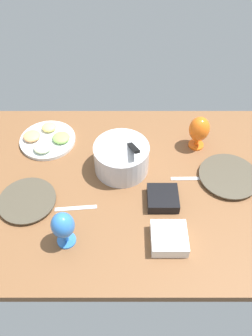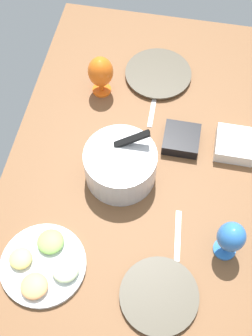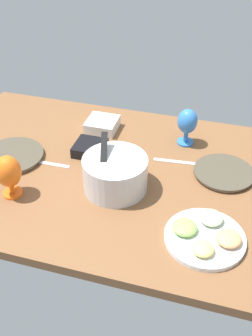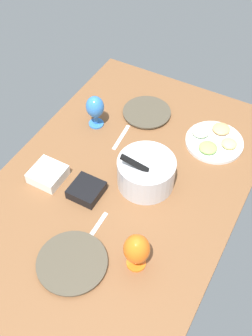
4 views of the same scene
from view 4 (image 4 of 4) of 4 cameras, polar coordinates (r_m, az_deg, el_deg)
name	(u,v)px [view 4 (image 4 of 4)]	position (r cm, az deg, el deg)	size (l,w,h in cm)	color
ground_plane	(121,185)	(183.83, -0.72, -2.45)	(160.00, 104.00, 4.00)	brown
dinner_plate_left	(147,113)	(213.15, 2.92, 7.73)	(24.89, 24.89, 1.94)	beige
dinner_plate_right	(72,263)	(160.89, -7.54, -13.00)	(27.37, 27.37, 2.01)	beige
mixing_bowl	(146,172)	(176.83, 2.83, -0.51)	(25.30, 25.30, 19.95)	silver
fruit_platter	(214,140)	(201.84, 12.19, 3.82)	(27.88, 27.88, 5.04)	silver
hurricane_glass_orange	(137,250)	(151.32, 1.50, -11.34)	(9.93, 9.93, 17.70)	orange
hurricane_glass_blue	(95,108)	(201.20, -4.34, 8.36)	(8.98, 8.98, 17.34)	#3274CB
square_bowl_white	(48,174)	(184.92, -10.88, -0.80)	(14.14, 14.14, 5.38)	white
square_bowl_black	(86,190)	(177.33, -5.56, -3.05)	(13.28, 13.28, 4.69)	black
fork_by_left_plate	(121,137)	(201.00, -0.67, 4.35)	(18.00, 1.80, 0.60)	silver
fork_by_right_plate	(95,229)	(168.42, -4.31, -8.48)	(18.00, 1.80, 0.60)	silver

